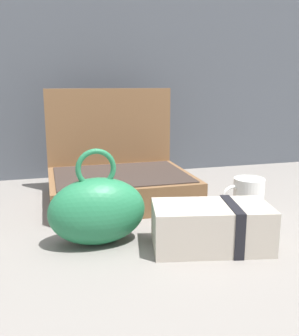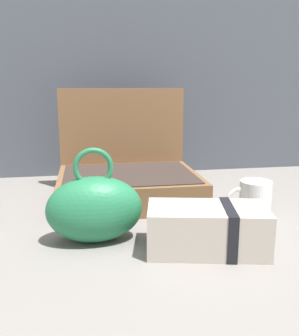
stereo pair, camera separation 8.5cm
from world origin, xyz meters
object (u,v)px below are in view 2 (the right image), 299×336
at_px(open_suitcase, 127,175).
at_px(cream_toiletry_bag, 209,229).
at_px(teal_pouch_handbag, 95,208).
at_px(coffee_mug, 254,199).

distance_m(open_suitcase, cream_toiletry_bag, 0.41).
height_order(teal_pouch_handbag, coffee_mug, teal_pouch_handbag).
bearing_deg(open_suitcase, teal_pouch_handbag, -108.61).
height_order(open_suitcase, cream_toiletry_bag, open_suitcase).
height_order(cream_toiletry_bag, coffee_mug, same).
height_order(open_suitcase, coffee_mug, open_suitcase).
xyz_separation_m(teal_pouch_handbag, cream_toiletry_bag, (0.22, -0.08, -0.03)).
bearing_deg(open_suitcase, cream_toiletry_bag, -72.95).
height_order(open_suitcase, teal_pouch_handbag, open_suitcase).
bearing_deg(coffee_mug, open_suitcase, 142.62).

